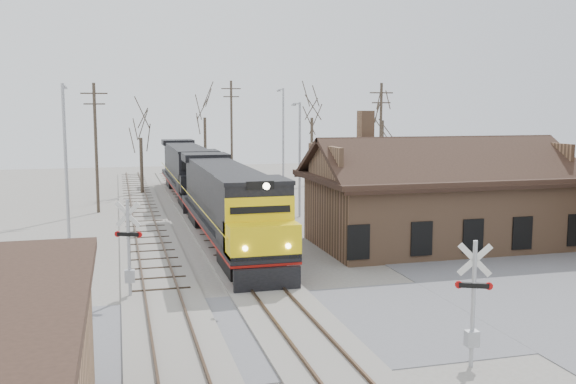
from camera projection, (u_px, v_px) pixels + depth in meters
name	position (u px, v px, depth m)	size (l,w,h in m)	color
ground	(296.00, 328.00, 23.56)	(140.00, 140.00, 0.00)	#9A958B
road	(296.00, 327.00, 23.56)	(60.00, 9.00, 0.03)	slate
track_main	(228.00, 244.00, 37.93)	(3.40, 90.00, 0.24)	#9A958B
track_siding	(150.00, 248.00, 36.78)	(3.40, 90.00, 0.24)	#9A958B
depot	(437.00, 204.00, 37.81)	(15.20, 9.31, 7.90)	#8F674A
locomotive_lead	(228.00, 203.00, 37.41)	(3.22, 21.58, 4.79)	black
locomotive_trailing	(188.00, 170.00, 58.36)	(3.22, 21.58, 4.54)	black
crossbuck_near	(473.00, 308.00, 19.80)	(1.07, 0.55, 4.00)	#A5A8AD
crossbuck_far	(129.00, 252.00, 27.04)	(1.14, 0.56, 4.25)	#A5A8AD
streetlight_a	(66.00, 159.00, 35.62)	(0.25, 2.04, 9.39)	#A5A8AD
streetlight_b	(299.00, 153.00, 47.49)	(0.25, 2.04, 8.51)	#A5A8AD
streetlight_c	(283.00, 137.00, 58.27)	(0.25, 2.04, 9.88)	#A5A8AD
utility_pole_a	(96.00, 145.00, 49.26)	(2.00, 0.24, 9.99)	#382D23
utility_pole_b	(232.00, 132.00, 65.11)	(2.00, 0.24, 10.85)	#382D23
utility_pole_c	(380.00, 142.00, 52.59)	(2.00, 0.24, 10.11)	#382D23
tree_b	(140.00, 129.00, 60.20)	(3.55, 3.55, 8.71)	#382D23
tree_c	(205.00, 107.00, 70.05)	(4.73, 4.73, 11.59)	#382D23
tree_d	(312.00, 107.00, 67.67)	(4.74, 4.74, 11.61)	#382D23
tree_e	(383.00, 109.00, 65.87)	(4.57, 4.57, 11.19)	#382D23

